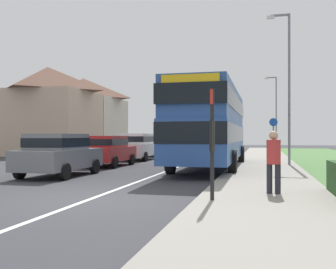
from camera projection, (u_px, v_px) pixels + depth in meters
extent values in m
plane|color=#38383D|center=(88.00, 200.00, 9.33)|extent=(120.00, 120.00, 0.00)
cube|color=silver|center=(167.00, 171.00, 17.11)|extent=(0.14, 60.00, 0.01)
cube|color=gray|center=(266.00, 177.00, 14.17)|extent=(3.20, 68.00, 0.12)
cube|color=#284C93|center=(211.00, 141.00, 18.45)|extent=(2.50, 11.06, 1.65)
cube|color=#284C93|center=(211.00, 107.00, 18.46)|extent=(2.45, 10.84, 1.55)
cube|color=black|center=(211.00, 134.00, 18.45)|extent=(2.52, 11.11, 0.76)
cube|color=black|center=(211.00, 105.00, 18.46)|extent=(2.52, 11.11, 0.72)
cube|color=gold|center=(190.00, 81.00, 13.14)|extent=(2.00, 0.08, 0.44)
cylinder|color=black|center=(197.00, 154.00, 22.07)|extent=(0.30, 1.00, 1.00)
cylinder|color=black|center=(241.00, 155.00, 21.49)|extent=(0.30, 1.00, 1.00)
cylinder|color=black|center=(171.00, 162.00, 15.79)|extent=(0.30, 1.00, 1.00)
cylinder|color=black|center=(233.00, 163.00, 15.20)|extent=(0.30, 1.00, 1.00)
cube|color=slate|center=(60.00, 159.00, 14.92)|extent=(1.82, 4.03, 0.73)
cube|color=slate|center=(57.00, 142.00, 14.73)|extent=(1.60, 2.22, 0.60)
cube|color=black|center=(57.00, 142.00, 14.73)|extent=(1.63, 2.24, 0.34)
cylinder|color=black|center=(56.00, 166.00, 16.34)|extent=(0.20, 0.60, 0.60)
cylinder|color=black|center=(95.00, 166.00, 15.92)|extent=(0.20, 0.60, 0.60)
cylinder|color=black|center=(20.00, 171.00, 13.92)|extent=(0.20, 0.60, 0.60)
cylinder|color=black|center=(65.00, 172.00, 13.50)|extent=(0.20, 0.60, 0.60)
cube|color=#B21E1E|center=(107.00, 154.00, 19.82)|extent=(1.80, 4.04, 0.69)
cube|color=#B21E1E|center=(106.00, 141.00, 19.62)|extent=(1.58, 2.22, 0.56)
cube|color=black|center=(106.00, 142.00, 19.62)|extent=(1.62, 2.24, 0.32)
cylinder|color=black|center=(101.00, 159.00, 21.24)|extent=(0.20, 0.60, 0.60)
cylinder|color=black|center=(132.00, 159.00, 20.82)|extent=(0.20, 0.60, 0.60)
cylinder|color=black|center=(80.00, 162.00, 18.81)|extent=(0.20, 0.60, 0.60)
cylinder|color=black|center=(114.00, 162.00, 18.39)|extent=(0.20, 0.60, 0.60)
cube|color=silver|center=(138.00, 149.00, 24.92)|extent=(1.81, 4.18, 0.77)
cube|color=silver|center=(137.00, 139.00, 24.72)|extent=(1.59, 2.30, 0.63)
cube|color=black|center=(137.00, 139.00, 24.72)|extent=(1.63, 2.32, 0.35)
cylinder|color=black|center=(131.00, 154.00, 26.39)|extent=(0.20, 0.60, 0.60)
cylinder|color=black|center=(156.00, 155.00, 25.97)|extent=(0.20, 0.60, 0.60)
cylinder|color=black|center=(117.00, 156.00, 23.87)|extent=(0.20, 0.60, 0.60)
cylinder|color=black|center=(145.00, 157.00, 23.45)|extent=(0.20, 0.60, 0.60)
cube|color=#B7B7BC|center=(159.00, 148.00, 29.97)|extent=(1.73, 4.24, 0.71)
cube|color=#B7B7BC|center=(158.00, 139.00, 29.76)|extent=(1.52, 2.33, 0.58)
cube|color=black|center=(158.00, 140.00, 29.76)|extent=(1.55, 2.36, 0.32)
cylinder|color=black|center=(153.00, 151.00, 31.44)|extent=(0.20, 0.60, 0.60)
cylinder|color=black|center=(173.00, 152.00, 31.05)|extent=(0.20, 0.60, 0.60)
cylinder|color=black|center=(143.00, 153.00, 28.89)|extent=(0.20, 0.60, 0.60)
cylinder|color=black|center=(166.00, 153.00, 28.49)|extent=(0.20, 0.60, 0.60)
cylinder|color=#23232D|center=(269.00, 181.00, 9.62)|extent=(0.14, 0.14, 0.85)
cylinder|color=#23232D|center=(278.00, 181.00, 9.57)|extent=(0.14, 0.14, 0.85)
cylinder|color=#BF3333|center=(274.00, 152.00, 9.60)|extent=(0.34, 0.34, 0.60)
sphere|color=tan|center=(274.00, 135.00, 9.60)|extent=(0.22, 0.22, 0.22)
cylinder|color=black|center=(212.00, 147.00, 8.62)|extent=(0.09, 0.09, 2.60)
cube|color=red|center=(212.00, 97.00, 8.62)|extent=(0.04, 0.44, 0.32)
cube|color=black|center=(212.00, 136.00, 8.64)|extent=(0.06, 0.52, 0.68)
cylinder|color=slate|center=(273.00, 145.00, 21.12)|extent=(0.08, 0.08, 2.10)
cylinder|color=blue|center=(273.00, 122.00, 21.13)|extent=(0.44, 0.03, 0.44)
cylinder|color=slate|center=(289.00, 90.00, 19.34)|extent=(0.12, 0.12, 7.65)
cube|color=slate|center=(280.00, 15.00, 19.46)|extent=(0.90, 0.10, 0.10)
cube|color=silver|center=(270.00, 17.00, 19.57)|extent=(0.36, 0.20, 0.14)
cylinder|color=slate|center=(276.00, 115.00, 37.05)|extent=(0.12, 0.12, 7.19)
cube|color=slate|center=(271.00, 78.00, 37.17)|extent=(0.90, 0.10, 0.10)
cube|color=silver|center=(266.00, 78.00, 37.28)|extent=(0.36, 0.20, 0.14)
cube|color=#C1A88E|center=(48.00, 123.00, 31.62)|extent=(7.00, 6.38, 5.14)
pyramid|color=brown|center=(48.00, 79.00, 31.64)|extent=(7.00, 6.38, 2.03)
cube|color=beige|center=(83.00, 126.00, 37.95)|extent=(7.00, 6.38, 5.14)
pyramid|color=brown|center=(83.00, 89.00, 37.96)|extent=(7.00, 6.38, 2.03)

